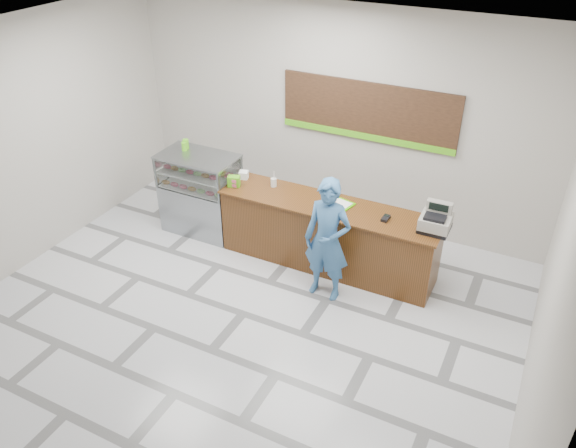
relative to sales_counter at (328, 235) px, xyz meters
The scene contains 16 objects.
floor 1.72m from the sales_counter, 109.54° to the right, with size 7.00×7.00×0.00m, color silver.
back_wall 1.98m from the sales_counter, 110.77° to the left, with size 7.00×7.00×0.00m, color #B7B1A8.
ceiling 3.41m from the sales_counter, 109.54° to the right, with size 7.00×7.00×0.00m, color silver.
sales_counter is the anchor object (origin of this frame).
display_case 2.23m from the sales_counter, behind, with size 1.22×0.72×1.33m.
menu_board 2.00m from the sales_counter, 90.00° to the left, with size 2.80×0.06×0.90m.
cash_register 1.64m from the sales_counter, ahead, with size 0.40×0.42×0.37m.
card_terminal 1.00m from the sales_counter, ahead, with size 0.09×0.17×0.04m, color black.
serving_tray 0.55m from the sales_counter, 35.73° to the left, with size 0.42×0.35×0.02m.
napkin_box 1.61m from the sales_counter, behind, with size 0.13×0.13×0.12m, color white.
straw_cup 1.13m from the sales_counter, behind, with size 0.09×0.09×0.13m, color silver.
promo_box 1.62m from the sales_counter, behind, with size 0.18×0.12×0.16m, color #59C119.
donut_decal 0.57m from the sales_counter, 48.92° to the right, with size 0.17×0.17×0.00m, color #E05879.
green_cup_left 2.66m from the sales_counter, behind, with size 0.09×0.09×0.13m, color #59C119.
green_cup_right 2.69m from the sales_counter, behind, with size 0.10×0.10×0.15m, color #59C119.
customer 0.79m from the sales_counter, 68.09° to the right, with size 0.65×0.42×1.77m, color #356597.
Camera 1 is at (3.12, -4.87, 5.00)m, focal length 35.00 mm.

